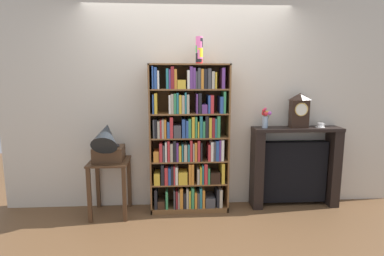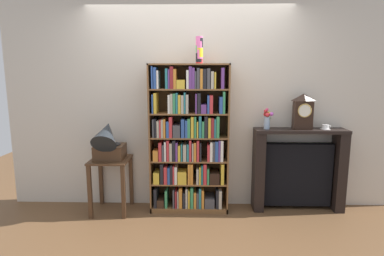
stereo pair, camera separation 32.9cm
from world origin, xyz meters
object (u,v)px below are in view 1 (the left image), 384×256
bookshelf (189,143)px  flower_vase (265,118)px  mantel_clock (299,110)px  cup_stack (199,50)px  gramophone (107,143)px  teacup_with_saucer (320,125)px  side_table_left (110,175)px  fireplace_mantel (294,167)px

bookshelf → flower_vase: bookshelf is taller
mantel_clock → flower_vase: size_ratio=1.68×
cup_stack → gramophone: 1.51m
gramophone → flower_vase: size_ratio=2.15×
cup_stack → teacup_with_saucer: size_ratio=2.50×
cup_stack → side_table_left: 1.82m
bookshelf → teacup_with_saucer: size_ratio=14.45×
bookshelf → cup_stack: (0.12, 0.02, 1.10)m
mantel_clock → flower_vase: (-0.42, 0.00, -0.09)m
gramophone → teacup_with_saucer: (2.60, 0.18, 0.15)m
flower_vase → gramophone: bearing=-174.7°
mantel_clock → cup_stack: bearing=-179.3°
mantel_clock → bookshelf: bearing=-178.7°
gramophone → flower_vase: (1.90, 0.18, 0.25)m
bookshelf → side_table_left: bearing=-175.7°
bookshelf → gramophone: (-0.95, -0.14, 0.05)m
fireplace_mantel → gramophone: bearing=-175.1°
fireplace_mantel → teacup_with_saucer: size_ratio=8.89×
side_table_left → flower_vase: flower_vase is taller
bookshelf → cup_stack: 1.11m
gramophone → mantel_clock: 2.35m
mantel_clock → teacup_with_saucer: mantel_clock is taller
gramophone → flower_vase: flower_vase is taller
side_table_left → fireplace_mantel: (2.31, 0.13, 0.02)m
gramophone → flower_vase: 1.92m
cup_stack → mantel_clock: (1.24, 0.01, -0.72)m
bookshelf → cup_stack: size_ratio=5.78×
fireplace_mantel → flower_vase: bearing=-177.0°
gramophone → teacup_with_saucer: size_ratio=4.40×
cup_stack → mantel_clock: bearing=0.7°
cup_stack → side_table_left: bearing=-175.4°
gramophone → cup_stack: bearing=8.4°
bookshelf → gramophone: bookshelf is taller
cup_stack → fireplace_mantel: 1.90m
side_table_left → mantel_clock: (2.32, 0.10, 0.75)m
cup_stack → teacup_with_saucer: (1.52, 0.02, -0.91)m
bookshelf → mantel_clock: (1.37, 0.03, 0.38)m
bookshelf → teacup_with_saucer: (1.65, 0.03, 0.19)m
fireplace_mantel → mantel_clock: bearing=-64.7°
fireplace_mantel → mantel_clock: (0.01, -0.03, 0.73)m
side_table_left → teacup_with_saucer: teacup_with_saucer is taller
bookshelf → flower_vase: (0.94, 0.03, 0.30)m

